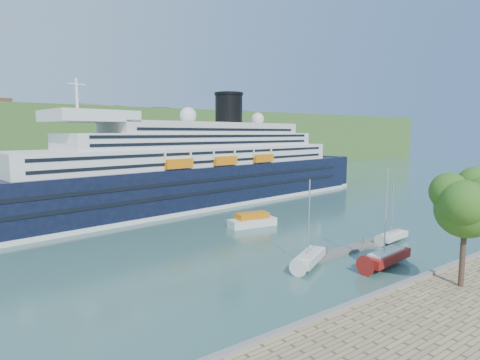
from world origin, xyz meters
name	(u,v)px	position (x,y,z in m)	size (l,w,h in m)	color
ground	(419,287)	(0.00, 0.00, 0.00)	(400.00, 400.00, 0.00)	#325A50
far_hillside	(60,140)	(0.00, 145.00, 12.00)	(400.00, 50.00, 24.00)	#386227
quay_coping	(421,276)	(0.00, -0.20, 1.15)	(220.00, 0.50, 0.30)	slate
cruise_ship	(189,148)	(3.65, 51.02, 11.67)	(103.97, 15.14, 23.35)	black
promenade_tree	(465,223)	(0.86, -3.39, 6.76)	(6.95, 6.95, 11.52)	#235716
floating_pontoon	(355,247)	(5.69, 11.74, 0.18)	(16.19, 1.98, 0.36)	slate
sailboat_white_near	(310,225)	(-3.80, 10.61, 4.62)	(7.16, 1.99, 9.25)	silver
sailboat_red	(388,220)	(2.90, 5.46, 5.20)	(8.05, 2.24, 10.39)	maroon
sailboat_white_far	(394,213)	(12.39, 10.81, 4.02)	(6.23, 1.73, 8.05)	silver
tender_launch	(252,220)	(2.77, 29.29, 1.07)	(7.78, 2.66, 2.15)	orange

